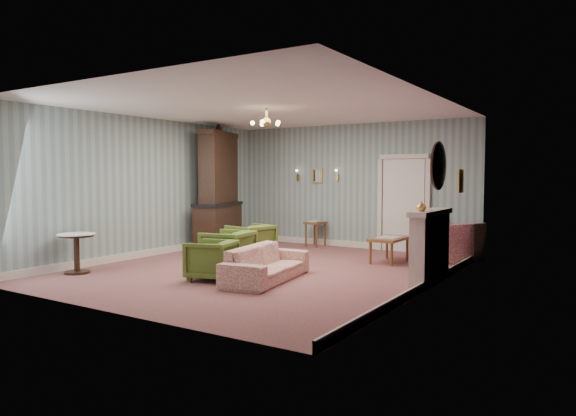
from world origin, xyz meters
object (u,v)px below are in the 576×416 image
Objects in this scene: olive_chair_b at (228,248)px; sofa_chintz at (267,257)px; olive_chair_c at (251,240)px; side_table_black at (435,253)px; coffee_table at (389,250)px; wingback_chair at (446,234)px; fireplace at (430,246)px; olive_chair_a at (212,258)px; pedestal_table at (77,253)px; dresser at (218,186)px.

sofa_chintz is at bearing 64.73° from olive_chair_b.
olive_chair_c reaches higher than sofa_chintz.
olive_chair_b is 1.13m from sofa_chintz.
side_table_black is at bearing 113.94° from olive_chair_b.
coffee_table is (2.49, 1.19, -0.15)m from olive_chair_c.
sofa_chintz is (1.47, -1.55, -0.02)m from olive_chair_c.
wingback_chair is at bearing 49.62° from coffee_table.
fireplace is at bearing -71.08° from sofa_chintz.
pedestal_table is (-2.35, -0.82, -0.01)m from olive_chair_a.
pedestal_table is at bearing 102.98° from sofa_chintz.
fireplace is (5.51, -1.41, -0.86)m from dresser.
fireplace is 2.11× the size of side_table_black.
wingback_chair is 1.79× the size of side_table_black.
olive_chair_a is 1.08× the size of side_table_black.
olive_chair_c is 0.57× the size of fireplace.
pedestal_table is at bearing -85.70° from olive_chair_a.
olive_chair_a is 4.92m from wingback_chair.
olive_chair_a is at bearing -68.88° from dresser.
wingback_chair is at bearing -5.19° from dresser.
olive_chair_b reaches higher than olive_chair_a.
olive_chair_a is at bearing -136.23° from side_table_black.
olive_chair_a is at bearing 110.56° from sofa_chintz.
sofa_chintz is 3.08m from side_table_black.
dresser is (-1.75, 1.08, 1.05)m from olive_chair_c.
olive_chair_c is (-0.39, 1.21, -0.00)m from olive_chair_b.
olive_chair_b is at bearing 85.88° from wingback_chair.
olive_chair_b is at bearing -165.38° from fireplace.
sofa_chintz reaches higher than side_table_black.
olive_chair_c reaches higher than pedestal_table.
dresser is at bearing 91.24° from pedestal_table.
olive_chair_a is 3.51m from fireplace.
side_table_black is (-0.23, 1.06, -0.25)m from fireplace.
dresser is 4.34× the size of side_table_black.
sofa_chintz is 2.92m from coffee_table.
side_table_black is at bearing -23.58° from coffee_table.
dresser is 2.98× the size of coffee_table.
side_table_black is at bearing 115.59° from olive_chair_c.
dresser is 5.75m from fireplace.
coffee_table is (2.10, 2.40, -0.15)m from olive_chair_b.
olive_chair_c is 2.76m from coffee_table.
olive_chair_c is at bearing -49.01° from dresser.
olive_chair_b is (-0.30, 0.79, 0.04)m from olive_chair_a.
olive_chair_a is at bearing -151.58° from fireplace.
olive_chair_b is 3.19m from coffee_table.
olive_chair_c reaches higher than side_table_black.
wingback_chair is 1.30m from coffee_table.
olive_chair_c reaches higher than olive_chair_a.
side_table_black is (3.53, 0.73, -0.07)m from olive_chair_c.
olive_chair_c is 2.14m from sofa_chintz.
olive_chair_a is 0.37× the size of sofa_chintz.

